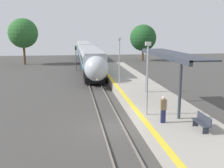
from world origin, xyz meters
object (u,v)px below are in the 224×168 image
object	(u,v)px
railway_signal	(76,55)
platform_bench	(202,122)
person_waiting	(163,109)
lamppost_mid	(119,57)
train	(87,54)
lamppost_near	(147,73)

from	to	relation	value
railway_signal	platform_bench	bearing A→B (deg)	-78.34
platform_bench	person_waiting	distance (m)	2.42
platform_bench	lamppost_mid	distance (m)	15.13
train	platform_bench	size ratio (longest dim) A/B	26.96
person_waiting	lamppost_near	xyz separation A→B (m)	(-0.58, 1.79, 1.97)
platform_bench	railway_signal	size ratio (longest dim) A/B	0.42
person_waiting	railway_signal	size ratio (longest dim) A/B	0.41
train	lamppost_near	bearing A→B (deg)	-86.31
platform_bench	lamppost_near	bearing A→B (deg)	125.63
railway_signal	lamppost_near	bearing A→B (deg)	-81.54
lamppost_near	lamppost_mid	bearing A→B (deg)	90.00
platform_bench	lamppost_near	xyz separation A→B (m)	(-2.40, 3.34, 2.36)
platform_bench	person_waiting	size ratio (longest dim) A/B	1.04
platform_bench	person_waiting	world-z (taller)	person_waiting
platform_bench	lamppost_mid	world-z (taller)	lamppost_mid
lamppost_mid	lamppost_near	bearing A→B (deg)	-90.00
person_waiting	railway_signal	distance (m)	31.75
person_waiting	lamppost_mid	distance (m)	13.36
train	railway_signal	distance (m)	6.44
train	lamppost_mid	size ratio (longest dim) A/B	9.61
train	railway_signal	xyz separation A→B (m)	(-2.10, -6.08, 0.26)
platform_bench	lamppost_mid	size ratio (longest dim) A/B	0.36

